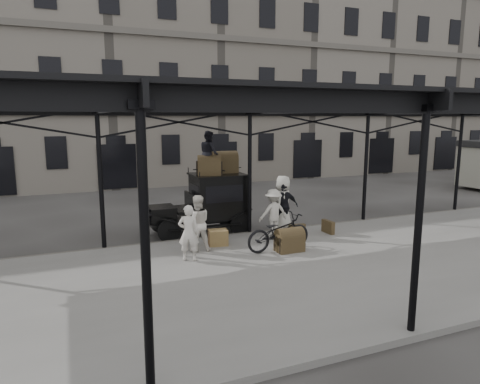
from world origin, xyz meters
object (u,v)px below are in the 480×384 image
Objects in this scene: steamer_trunk_platform at (290,241)px; porter_left at (189,233)px; porter_official at (284,206)px; bicycle at (279,232)px; steamer_trunk_roof_near at (209,167)px; taxi at (210,201)px.

porter_left is at bearing 172.57° from steamer_trunk_platform.
porter_official reaches higher than porter_left.
bicycle is 2.59× the size of steamer_trunk_platform.
steamer_trunk_platform is (-0.98, -2.24, -0.59)m from porter_official.
bicycle is at bearing -52.02° from steamer_trunk_roof_near.
taxi is 3.50m from bicycle.
porter_official is 2.51m from steamer_trunk_platform.
porter_official is (4.05, 1.90, 0.09)m from porter_left.
porter_official is (2.38, -1.27, -0.15)m from taxi.
porter_official is 2.16× the size of steamer_trunk_platform.
porter_official is at bearing 65.27° from steamer_trunk_platform.
steamer_trunk_platform is (1.40, -3.51, -0.75)m from taxi.
porter_official is at bearing -36.50° from bicycle.
steamer_trunk_platform is at bearing -137.72° from bicycle.
steamer_trunk_platform is at bearing 77.36° from porter_official.
porter_official reaches higher than steamer_trunk_platform.
porter_left is 3.66m from steamer_trunk_roof_near.
steamer_trunk_roof_near is at bearing 113.32° from steamer_trunk_platform.
taxi is 1.30m from steamer_trunk_roof_near.
bicycle is at bearing 69.30° from porter_official.
taxi is 3.85m from steamer_trunk_platform.
taxi is 4.50× the size of steamer_trunk_roof_near.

